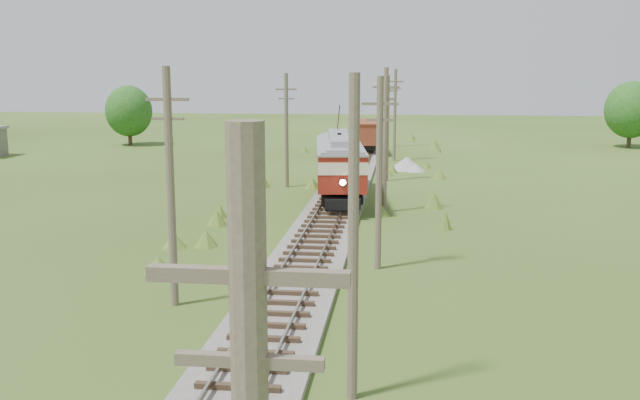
# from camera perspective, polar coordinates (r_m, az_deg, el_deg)

# --- Properties ---
(railbed_main) EXTENTS (3.60, 96.00, 0.57)m
(railbed_main) POSITION_cam_1_polar(r_m,az_deg,el_deg) (48.21, 1.45, 0.04)
(railbed_main) COLOR #605B54
(railbed_main) RESTS_ON ground
(streetcar) EXTENTS (4.63, 13.22, 5.99)m
(streetcar) POSITION_cam_1_polar(r_m,az_deg,el_deg) (48.59, 1.55, 3.17)
(streetcar) COLOR black
(streetcar) RESTS_ON ground
(gondola) EXTENTS (3.63, 8.86, 2.86)m
(gondola) POSITION_cam_1_polar(r_m,az_deg,el_deg) (76.93, 3.50, 5.35)
(gondola) COLOR black
(gondola) RESTS_ON ground
(gravel_pile) EXTENTS (3.22, 3.41, 1.17)m
(gravel_pile) POSITION_cam_1_polar(r_m,az_deg,el_deg) (64.22, 7.06, 2.88)
(gravel_pile) COLOR gray
(gravel_pile) RESTS_ON ground
(utility_pole_r_1) EXTENTS (0.30, 0.30, 8.80)m
(utility_pole_r_1) POSITION_cam_1_polar(r_m,az_deg,el_deg) (18.80, 2.67, -3.37)
(utility_pole_r_1) COLOR brown
(utility_pole_r_1) RESTS_ON ground
(utility_pole_r_2) EXTENTS (1.60, 0.30, 8.60)m
(utility_pole_r_2) POSITION_cam_1_polar(r_m,az_deg,el_deg) (31.55, 4.74, 2.27)
(utility_pole_r_2) COLOR brown
(utility_pole_r_2) RESTS_ON ground
(utility_pole_r_3) EXTENTS (1.60, 0.30, 9.00)m
(utility_pole_r_3) POSITION_cam_1_polar(r_m,az_deg,el_deg) (44.43, 5.24, 4.89)
(utility_pole_r_3) COLOR brown
(utility_pole_r_3) RESTS_ON ground
(utility_pole_r_4) EXTENTS (1.60, 0.30, 8.40)m
(utility_pole_r_4) POSITION_cam_1_polar(r_m,az_deg,el_deg) (57.41, 5.40, 5.82)
(utility_pole_r_4) COLOR brown
(utility_pole_r_4) RESTS_ON ground
(utility_pole_r_5) EXTENTS (1.60, 0.30, 8.90)m
(utility_pole_r_5) POSITION_cam_1_polar(r_m,az_deg,el_deg) (70.35, 6.01, 6.86)
(utility_pole_r_5) COLOR brown
(utility_pole_r_5) RESTS_ON ground
(utility_pole_r_6) EXTENTS (1.60, 0.30, 8.70)m
(utility_pole_r_6) POSITION_cam_1_polar(r_m,az_deg,el_deg) (83.34, 6.00, 7.33)
(utility_pole_r_6) COLOR brown
(utility_pole_r_6) RESTS_ON ground
(utility_pole_l_a) EXTENTS (1.60, 0.30, 9.00)m
(utility_pole_l_a) POSITION_cam_1_polar(r_m,az_deg,el_deg) (26.97, -11.87, 1.13)
(utility_pole_l_a) COLOR brown
(utility_pole_l_a) RESTS_ON ground
(utility_pole_l_b) EXTENTS (1.60, 0.30, 8.60)m
(utility_pole_l_b) POSITION_cam_1_polar(r_m,az_deg,el_deg) (54.14, -2.70, 5.69)
(utility_pole_l_b) COLOR brown
(utility_pole_l_b) RESTS_ON ground
(tree_mid_a) EXTENTS (5.46, 5.46, 7.03)m
(tree_mid_a) POSITION_cam_1_polar(r_m,az_deg,el_deg) (87.57, -15.05, 6.88)
(tree_mid_a) COLOR #38281C
(tree_mid_a) RESTS_ON ground
(tree_mid_b) EXTENTS (5.88, 5.88, 7.57)m
(tree_mid_b) POSITION_cam_1_polar(r_m,az_deg,el_deg) (89.10, 23.64, 6.63)
(tree_mid_b) COLOR #38281C
(tree_mid_b) RESTS_ON ground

